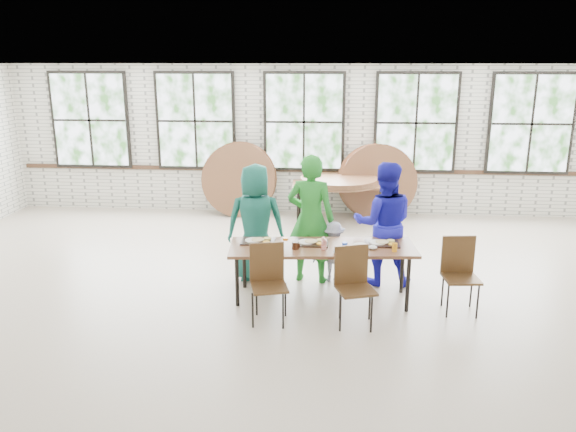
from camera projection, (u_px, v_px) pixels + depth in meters
name	position (u px, v px, depth m)	size (l,w,h in m)	color
room	(304.00, 124.00, 11.19)	(12.00, 12.00, 12.00)	#B7A792
dining_table	(322.00, 250.00, 7.29)	(2.46, 1.00, 0.74)	brown
chair_near_left	(268.00, 276.00, 6.77)	(0.51, 0.50, 0.95)	#4B3119
chair_near_right	(353.00, 279.00, 6.67)	(0.53, 0.52, 0.95)	#4B3119
chair_spare	(459.00, 268.00, 7.03)	(0.46, 0.45, 0.95)	#4B3119
adult_teal	(256.00, 223.00, 7.95)	(0.82, 0.54, 1.69)	#1A6356
adult_green	(311.00, 219.00, 7.87)	(0.67, 0.44, 1.84)	#228227
toddler	(333.00, 252.00, 7.97)	(0.57, 0.33, 0.88)	#111736
adult_blue	(384.00, 224.00, 7.80)	(0.85, 0.66, 1.74)	#1B19B2
storage_table	(339.00, 187.00, 10.92)	(1.83, 0.83, 0.74)	brown
tabletop_clutter	(331.00, 245.00, 7.25)	(2.08, 0.62, 0.11)	black
round_tops_stacked	(339.00, 181.00, 10.89)	(1.50, 1.50, 0.13)	brown
round_tops_leaning	(307.00, 181.00, 11.21)	(4.31, 0.45, 1.50)	brown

